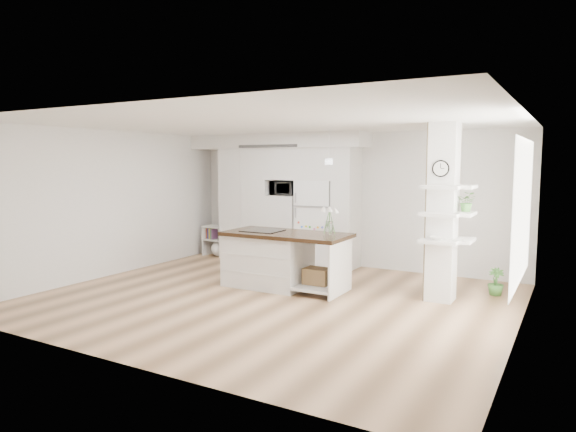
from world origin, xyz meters
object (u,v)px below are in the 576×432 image
Objects in this scene: floor_plant_a at (442,280)px; bookshelf at (217,243)px; kitchen_island at (274,258)px; refrigerator at (318,223)px.

bookshelf is at bearing 168.88° from floor_plant_a.
kitchen_island is 4.06× the size of floor_plant_a.
kitchen_island is 3.16m from bookshelf.
kitchen_island reaches higher than floor_plant_a.
floor_plant_a is at bearing 15.69° from kitchen_island.
refrigerator is 2.03m from kitchen_island.
kitchen_island is 3.08× the size of bookshelf.
bookshelf is (-2.60, 1.80, -0.19)m from kitchen_island.
floor_plant_a is at bearing -23.55° from refrigerator.
floor_plant_a is at bearing -3.77° from bookshelf.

